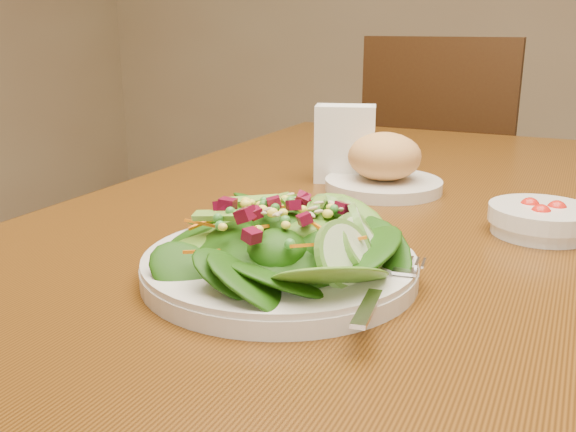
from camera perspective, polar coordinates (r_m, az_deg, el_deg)
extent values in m
cube|color=#5F350F|center=(0.89, 10.20, -0.74)|extent=(0.90, 1.40, 0.04)
cylinder|color=black|center=(1.70, 2.47, -5.30)|extent=(0.07, 0.07, 0.71)
cube|color=black|center=(2.08, 14.03, 1.14)|extent=(0.46, 0.46, 0.04)
cylinder|color=black|center=(2.29, 19.40, -4.08)|extent=(0.04, 0.04, 0.43)
cylinder|color=black|center=(2.37, 10.31, -2.73)|extent=(0.04, 0.04, 0.43)
cylinder|color=black|center=(1.94, 17.62, -7.68)|extent=(0.04, 0.04, 0.43)
cylinder|color=black|center=(2.03, 7.01, -5.91)|extent=(0.04, 0.04, 0.43)
cube|color=black|center=(1.82, 12.96, 7.60)|extent=(0.42, 0.05, 0.49)
cylinder|color=silver|center=(0.64, -0.76, -4.74)|extent=(0.27, 0.27, 0.02)
ellipsoid|color=black|center=(0.63, -0.77, -2.26)|extent=(0.18, 0.18, 0.04)
cube|color=silver|center=(0.57, 8.54, -6.29)|extent=(0.05, 0.18, 0.01)
cylinder|color=silver|center=(0.98, 8.47, 2.74)|extent=(0.18, 0.18, 0.02)
ellipsoid|color=tan|center=(0.97, 8.58, 5.30)|extent=(0.11, 0.11, 0.07)
cylinder|color=silver|center=(0.82, 21.58, -0.33)|extent=(0.12, 0.12, 0.04)
sphere|color=red|center=(0.83, 22.76, 0.39)|extent=(0.02, 0.02, 0.02)
sphere|color=red|center=(0.83, 20.67, 0.66)|extent=(0.02, 0.02, 0.02)
sphere|color=red|center=(0.80, 21.54, 0.06)|extent=(0.02, 0.02, 0.02)
cube|color=white|center=(1.02, 5.07, 6.42)|extent=(0.10, 0.08, 0.12)
cube|color=white|center=(1.02, 5.08, 6.93)|extent=(0.09, 0.06, 0.10)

